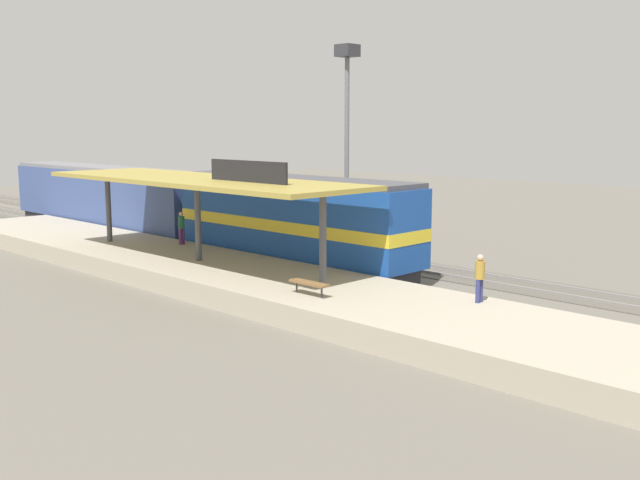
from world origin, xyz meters
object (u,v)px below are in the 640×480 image
at_px(platform_bench, 309,283).
at_px(locomotive, 293,222).
at_px(passenger_carriage_single, 106,198).
at_px(person_waiting, 480,276).
at_px(person_walking, 181,226).
at_px(light_mast, 347,102).

bearing_deg(platform_bench, locomotive, 50.12).
height_order(platform_bench, passenger_carriage_single, passenger_carriage_single).
height_order(locomotive, person_waiting, locomotive).
bearing_deg(person_walking, light_mast, -12.61).
bearing_deg(light_mast, locomotive, -155.16).
height_order(locomotive, light_mast, light_mast).
bearing_deg(light_mast, passenger_carriage_single, 118.46).
xyz_separation_m(platform_bench, person_walking, (3.54, 13.09, 0.51)).
distance_m(light_mast, person_waiting, 20.02).
xyz_separation_m(locomotive, passenger_carriage_single, (0.00, 18.00, -0.10)).
relative_size(locomotive, passenger_carriage_single, 0.72).
distance_m(passenger_carriage_single, person_walking, 12.35).
height_order(person_waiting, person_walking, same).
distance_m(light_mast, person_walking, 12.38).
bearing_deg(passenger_carriage_single, light_mast, -61.54).
bearing_deg(platform_bench, light_mast, 38.03).
xyz_separation_m(platform_bench, person_waiting, (3.42, -5.03, 0.51)).
distance_m(platform_bench, light_mast, 18.89).
height_order(platform_bench, person_waiting, person_waiting).
distance_m(platform_bench, passenger_carriage_single, 25.91).
height_order(platform_bench, person_walking, person_walking).
distance_m(passenger_carriage_single, light_mast, 17.46).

